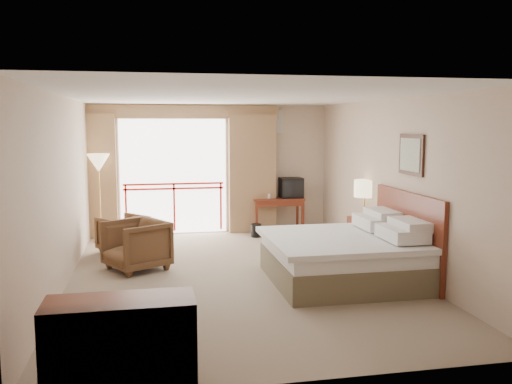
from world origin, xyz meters
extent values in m
plane|color=#81705B|center=(0.00, 0.00, 0.00)|extent=(7.00, 7.00, 0.00)
plane|color=white|center=(0.00, 0.00, 2.70)|extent=(7.00, 7.00, 0.00)
plane|color=#C7AC94|center=(0.00, 3.50, 1.35)|extent=(5.00, 0.00, 5.00)
plane|color=#C7AC94|center=(0.00, -3.50, 1.35)|extent=(5.00, 0.00, 5.00)
plane|color=#C7AC94|center=(-2.50, 0.00, 1.35)|extent=(0.00, 7.00, 7.00)
plane|color=#C7AC94|center=(2.50, 0.00, 1.35)|extent=(0.00, 7.00, 7.00)
plane|color=white|center=(-0.80, 3.48, 1.20)|extent=(2.40, 0.00, 2.40)
cube|color=red|center=(-0.80, 3.46, 0.95)|extent=(2.09, 0.03, 0.04)
cube|color=red|center=(-0.80, 3.46, 1.05)|extent=(2.09, 0.03, 0.04)
cube|color=red|center=(-1.79, 3.46, 0.55)|extent=(0.04, 0.03, 1.00)
cube|color=red|center=(-0.80, 3.46, 0.55)|extent=(0.04, 0.03, 1.00)
cube|color=red|center=(0.19, 3.46, 0.55)|extent=(0.04, 0.03, 1.00)
cube|color=#8A6848|center=(-2.45, 3.35, 1.25)|extent=(1.00, 0.26, 2.50)
cube|color=#8A6848|center=(0.85, 3.35, 1.25)|extent=(1.00, 0.26, 2.50)
cube|color=#8A6848|center=(-0.80, 3.38, 2.55)|extent=(4.40, 0.22, 0.28)
cube|color=silver|center=(1.30, 3.47, 2.35)|extent=(0.50, 0.04, 0.50)
cube|color=brown|center=(1.45, -0.60, 0.20)|extent=(2.05, 2.00, 0.40)
cube|color=white|center=(1.45, -0.60, 0.50)|extent=(2.01, 1.96, 0.22)
cube|color=white|center=(1.40, -0.60, 0.63)|extent=(2.09, 2.06, 0.08)
cube|color=white|center=(2.15, -1.05, 0.78)|extent=(0.50, 0.75, 0.18)
cube|color=white|center=(2.15, -0.15, 0.78)|extent=(0.50, 0.75, 0.18)
cube|color=white|center=(2.28, -1.05, 0.90)|extent=(0.40, 0.70, 0.14)
cube|color=white|center=(2.28, -0.15, 0.90)|extent=(0.40, 0.70, 0.14)
cube|color=#5C1D11|center=(2.46, -0.60, 0.65)|extent=(0.06, 2.10, 1.30)
cube|color=black|center=(2.48, -0.60, 1.85)|extent=(0.03, 0.72, 0.60)
cube|color=silver|center=(2.46, -0.60, 1.85)|extent=(0.01, 0.60, 0.48)
cube|color=#5C1D11|center=(2.43, 0.96, 0.32)|extent=(0.48, 0.56, 0.65)
cylinder|color=tan|center=(2.43, 1.01, 0.69)|extent=(0.15, 0.15, 0.04)
cylinder|color=tan|center=(2.43, 1.01, 0.88)|extent=(0.03, 0.03, 0.39)
cylinder|color=#FFE5B2|center=(2.43, 1.01, 1.16)|extent=(0.37, 0.37, 0.30)
cube|color=black|center=(2.38, 0.81, 0.68)|extent=(0.19, 0.16, 0.07)
cube|color=#5C1D11|center=(1.40, 3.29, 0.70)|extent=(1.10, 0.53, 0.05)
cube|color=#5C1D11|center=(0.89, 3.06, 0.34)|extent=(0.05, 0.05, 0.68)
cube|color=#5C1D11|center=(1.90, 3.06, 0.34)|extent=(0.05, 0.05, 0.68)
cube|color=#5C1D11|center=(0.89, 3.52, 0.34)|extent=(0.05, 0.05, 0.68)
cube|color=#5C1D11|center=(1.90, 3.52, 0.34)|extent=(0.05, 0.05, 0.68)
cube|color=#5C1D11|center=(1.40, 3.52, 0.41)|extent=(1.01, 0.03, 0.50)
cube|color=#5C1D11|center=(1.40, 3.05, 0.62)|extent=(1.01, 0.03, 0.11)
cube|color=black|center=(1.70, 3.29, 0.93)|extent=(0.48, 0.37, 0.44)
cube|color=black|center=(1.70, 3.11, 0.93)|extent=(0.44, 0.02, 0.35)
cylinder|color=black|center=(1.05, 3.29, 0.84)|extent=(0.14, 0.14, 0.25)
cylinder|color=white|center=(1.20, 3.24, 0.77)|extent=(0.08, 0.08, 0.11)
cylinder|color=black|center=(0.82, 2.74, 0.13)|extent=(0.27, 0.27, 0.27)
imported|color=#4B311E|center=(-1.79, 1.93, 0.00)|extent=(1.02, 1.02, 0.67)
imported|color=#4B311E|center=(-1.53, 0.65, 0.00)|extent=(1.17, 1.16, 0.79)
cylinder|color=black|center=(-1.85, 1.47, 0.53)|extent=(0.50, 0.50, 0.04)
cylinder|color=black|center=(-1.85, 1.47, 0.27)|extent=(0.06, 0.06, 0.50)
cylinder|color=black|center=(-1.85, 1.47, 0.02)|extent=(0.36, 0.36, 0.03)
imported|color=white|center=(-1.85, 1.47, 0.55)|extent=(0.26, 0.28, 0.02)
cylinder|color=tan|center=(-2.26, 2.90, 0.02)|extent=(0.28, 0.28, 0.03)
cylinder|color=tan|center=(-2.26, 2.90, 0.75)|extent=(0.03, 0.03, 1.50)
cone|color=#FFE5B2|center=(-2.26, 2.90, 1.55)|extent=(0.44, 0.44, 0.35)
cube|color=#5C1D11|center=(-1.57, -3.41, 0.42)|extent=(1.25, 0.52, 0.84)
cube|color=black|center=(-1.57, -3.68, 0.42)|extent=(1.15, 0.02, 0.73)
camera|label=1|loc=(-1.29, -7.94, 2.30)|focal=38.00mm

